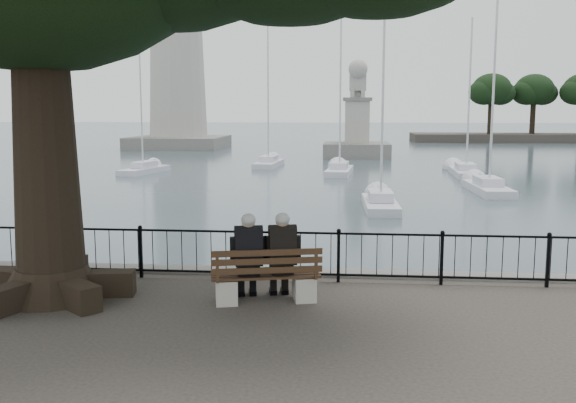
# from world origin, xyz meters

# --- Properties ---
(harbor) EXTENTS (260.00, 260.00, 1.20)m
(harbor) POSITION_xyz_m (0.00, 3.00, -0.50)
(harbor) COLOR #63605A
(harbor) RESTS_ON ground
(railing) EXTENTS (22.06, 0.06, 1.00)m
(railing) POSITION_xyz_m (0.00, 2.50, 0.56)
(railing) COLOR black
(railing) RESTS_ON ground
(bench) EXTENTS (2.01, 1.00, 1.02)m
(bench) POSITION_xyz_m (-0.26, 1.04, 0.35)
(bench) COLOR #A39D92
(bench) RESTS_ON ground
(person_left) EXTENTS (0.58, 0.86, 1.61)m
(person_left) POSITION_xyz_m (-0.58, 1.08, 0.74)
(person_left) COLOR black
(person_left) RESTS_ON ground
(person_right) EXTENTS (0.58, 0.86, 1.61)m
(person_right) POSITION_xyz_m (0.00, 1.21, 0.74)
(person_right) COLOR black
(person_right) RESTS_ON ground
(lighthouse) EXTENTS (10.25, 10.25, 31.29)m
(lighthouse) POSITION_xyz_m (-18.00, 62.00, 12.21)
(lighthouse) COLOR #63605A
(lighthouse) RESTS_ON ground
(lion_monument) EXTENTS (6.05, 6.05, 8.91)m
(lion_monument) POSITION_xyz_m (2.00, 49.93, 1.24)
(lion_monument) COLOR #63605A
(lion_monument) RESTS_ON ground
(sailboat_c) EXTENTS (1.53, 5.05, 9.68)m
(sailboat_c) POSITION_xyz_m (2.64, 18.54, -0.70)
(sailboat_c) COLOR silver
(sailboat_c) RESTS_ON ground
(sailboat_d) EXTENTS (1.76, 5.64, 10.53)m
(sailboat_d) POSITION_xyz_m (8.60, 24.71, -0.69)
(sailboat_d) COLOR silver
(sailboat_d) RESTS_ON ground
(sailboat_e) EXTENTS (2.46, 5.21, 11.82)m
(sailboat_e) POSITION_xyz_m (-12.86, 33.27, -0.64)
(sailboat_e) COLOR silver
(sailboat_e) RESTS_ON ground
(sailboat_f) EXTENTS (1.94, 5.65, 10.93)m
(sailboat_f) POSITION_xyz_m (0.63, 33.73, -0.68)
(sailboat_f) COLOR silver
(sailboat_f) RESTS_ON ground
(sailboat_g) EXTENTS (1.84, 5.83, 10.43)m
(sailboat_g) POSITION_xyz_m (8.99, 33.51, -0.70)
(sailboat_g) COLOR silver
(sailboat_g) RESTS_ON ground
(sailboat_h) EXTENTS (1.90, 5.61, 12.09)m
(sailboat_h) POSITION_xyz_m (-4.89, 39.15, -0.65)
(sailboat_h) COLOR silver
(sailboat_h) RESTS_ON ground
(far_shore) EXTENTS (30.00, 8.60, 9.18)m
(far_shore) POSITION_xyz_m (25.54, 79.46, 3.00)
(far_shore) COLOR #2F2B27
(far_shore) RESTS_ON ground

